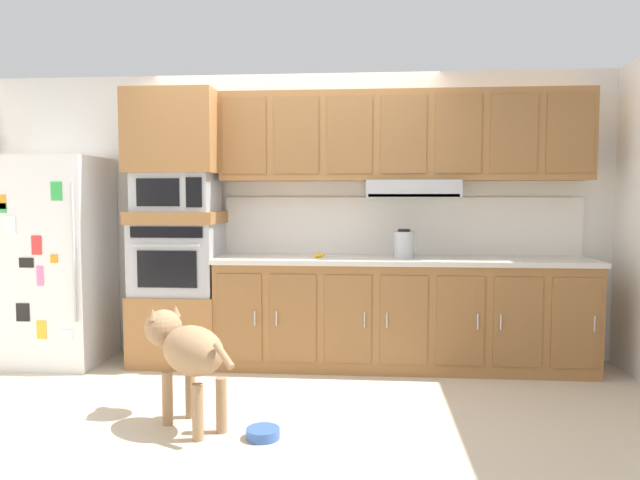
# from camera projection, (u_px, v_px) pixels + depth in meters

# --- Properties ---
(ground_plane) EXTENTS (9.60, 9.60, 0.00)m
(ground_plane) POSITION_uv_depth(u_px,v_px,m) (279.00, 393.00, 4.26)
(ground_plane) COLOR beige
(back_kitchen_wall) EXTENTS (6.20, 0.12, 2.50)m
(back_kitchen_wall) POSITION_uv_depth(u_px,v_px,m) (296.00, 216.00, 5.27)
(back_kitchen_wall) COLOR silver
(back_kitchen_wall) RESTS_ON ground
(refrigerator) EXTENTS (0.76, 0.73, 1.76)m
(refrigerator) POSITION_uv_depth(u_px,v_px,m) (58.00, 260.00, 5.03)
(refrigerator) COLOR white
(refrigerator) RESTS_ON ground
(oven_base_cabinet) EXTENTS (0.74, 0.62, 0.60)m
(oven_base_cabinet) POSITION_uv_depth(u_px,v_px,m) (180.00, 327.00, 5.06)
(oven_base_cabinet) COLOR #996638
(oven_base_cabinet) RESTS_ON ground
(built_in_oven) EXTENTS (0.70, 0.62, 0.60)m
(built_in_oven) POSITION_uv_depth(u_px,v_px,m) (178.00, 258.00, 5.02)
(built_in_oven) COLOR #A8AAAF
(built_in_oven) RESTS_ON oven_base_cabinet
(appliance_mid_shelf) EXTENTS (0.74, 0.62, 0.10)m
(appliance_mid_shelf) POSITION_uv_depth(u_px,v_px,m) (178.00, 217.00, 4.99)
(appliance_mid_shelf) COLOR #996638
(appliance_mid_shelf) RESTS_ON built_in_oven
(microwave) EXTENTS (0.64, 0.54, 0.32)m
(microwave) POSITION_uv_depth(u_px,v_px,m) (177.00, 193.00, 4.97)
(microwave) COLOR #A8AAAF
(microwave) RESTS_ON appliance_mid_shelf
(appliance_upper_cabinet) EXTENTS (0.74, 0.62, 0.68)m
(appliance_upper_cabinet) POSITION_uv_depth(u_px,v_px,m) (176.00, 133.00, 4.94)
(appliance_upper_cabinet) COLOR #996638
(appliance_upper_cabinet) RESTS_ON microwave
(lower_cabinet_run) EXTENTS (3.06, 0.63, 0.88)m
(lower_cabinet_run) POSITION_uv_depth(u_px,v_px,m) (401.00, 315.00, 4.90)
(lower_cabinet_run) COLOR #996638
(lower_cabinet_run) RESTS_ON ground
(countertop_slab) EXTENTS (3.10, 0.64, 0.04)m
(countertop_slab) POSITION_uv_depth(u_px,v_px,m) (402.00, 260.00, 4.87)
(countertop_slab) COLOR beige
(countertop_slab) RESTS_ON lower_cabinet_run
(backsplash_panel) EXTENTS (3.10, 0.02, 0.50)m
(backsplash_panel) POSITION_uv_depth(u_px,v_px,m) (400.00, 226.00, 5.13)
(backsplash_panel) COLOR silver
(backsplash_panel) RESTS_ON countertop_slab
(upper_cabinet_with_hood) EXTENTS (3.06, 0.48, 0.88)m
(upper_cabinet_with_hood) POSITION_uv_depth(u_px,v_px,m) (403.00, 140.00, 4.91)
(upper_cabinet_with_hood) COLOR #996638
(upper_cabinet_with_hood) RESTS_ON backsplash_panel
(screwdriver) EXTENTS (0.17, 0.17, 0.03)m
(screwdriver) POSITION_uv_depth(u_px,v_px,m) (320.00, 256.00, 4.88)
(screwdriver) COLOR yellow
(screwdriver) RESTS_ON countertop_slab
(electric_kettle) EXTENTS (0.17, 0.17, 0.24)m
(electric_kettle) POSITION_uv_depth(u_px,v_px,m) (404.00, 244.00, 4.81)
(electric_kettle) COLOR #A8AAAF
(electric_kettle) RESTS_ON countertop_slab
(dog) EXTENTS (0.76, 0.67, 0.71)m
(dog) POSITION_uv_depth(u_px,v_px,m) (186.00, 349.00, 3.63)
(dog) COLOR #997551
(dog) RESTS_ON ground
(dog_food_bowl) EXTENTS (0.20, 0.20, 0.06)m
(dog_food_bowl) POSITION_uv_depth(u_px,v_px,m) (263.00, 433.00, 3.46)
(dog_food_bowl) COLOR #3359A5
(dog_food_bowl) RESTS_ON ground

